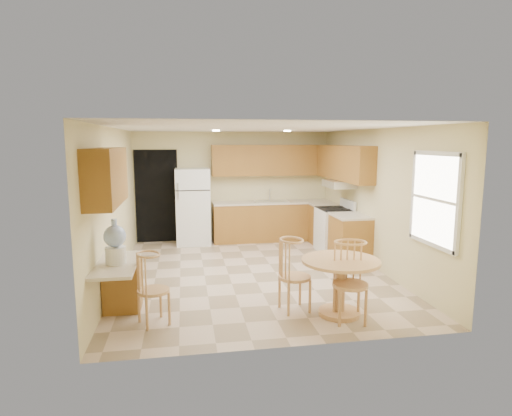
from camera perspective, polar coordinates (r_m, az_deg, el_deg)
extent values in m
plane|color=#CDB094|center=(7.56, -0.53, -8.68)|extent=(5.50, 5.50, 0.00)
cube|color=white|center=(7.21, -0.56, 10.62)|extent=(4.50, 5.50, 0.02)
cube|color=beige|center=(9.99, -3.05, 2.93)|extent=(4.50, 0.02, 2.50)
cube|color=beige|center=(4.63, 4.89, -4.01)|extent=(4.50, 0.02, 2.50)
cube|color=beige|center=(7.28, -18.32, 0.28)|extent=(0.02, 5.50, 2.50)
cube|color=beige|center=(7.95, 15.68, 1.10)|extent=(0.02, 5.50, 2.50)
cube|color=black|center=(9.95, -13.10, 1.53)|extent=(0.90, 0.02, 2.10)
cube|color=#9C6827|center=(9.95, 2.20, -1.82)|extent=(2.75, 0.60, 0.87)
cube|color=beige|center=(9.88, 2.22, 0.77)|extent=(2.75, 0.63, 0.04)
cube|color=#9C6827|center=(9.67, 9.18, -2.25)|extent=(0.60, 0.59, 0.87)
cube|color=beige|center=(9.59, 9.25, 0.42)|extent=(0.63, 0.59, 0.04)
cube|color=#9C6827|center=(8.34, 12.41, -4.13)|extent=(0.60, 0.80, 0.87)
cube|color=beige|center=(8.25, 12.51, -1.05)|extent=(0.63, 0.80, 0.04)
cube|color=#9C6827|center=(9.92, 2.09, 6.38)|extent=(2.75, 0.33, 0.70)
cube|color=#9C6827|center=(8.94, 11.56, 5.93)|extent=(0.33, 2.42, 0.70)
cube|color=#9C6827|center=(5.61, -19.34, 3.98)|extent=(0.33, 1.40, 0.70)
cube|color=silver|center=(9.87, 2.07, 0.89)|extent=(0.78, 0.44, 0.01)
cube|color=silver|center=(8.92, 11.04, 3.17)|extent=(0.50, 0.76, 0.14)
cube|color=#9C6827|center=(6.17, -17.41, -9.69)|extent=(0.48, 0.42, 0.72)
cube|color=beige|center=(5.69, -18.09, -7.16)|extent=(0.50, 1.20, 0.04)
cube|color=white|center=(6.30, 22.78, 1.07)|extent=(0.05, 1.00, 1.20)
cube|color=white|center=(6.25, 23.04, 6.71)|extent=(0.05, 1.10, 0.06)
cube|color=white|center=(6.41, 22.37, -4.43)|extent=(0.05, 1.10, 0.06)
cube|color=white|center=(5.86, 25.45, 0.36)|extent=(0.05, 0.06, 1.28)
cube|color=white|center=(6.75, 20.31, 1.68)|extent=(0.05, 0.06, 1.28)
cylinder|color=white|center=(8.35, -5.33, 10.24)|extent=(0.14, 0.14, 0.02)
cylinder|color=white|center=(8.57, 4.19, 10.22)|extent=(0.14, 0.14, 0.02)
cube|color=white|center=(9.63, -8.41, 0.21)|extent=(0.75, 0.70, 1.69)
cube|color=black|center=(9.22, -8.42, 2.33)|extent=(0.73, 0.01, 0.02)
cube|color=silver|center=(9.23, -10.35, 1.65)|extent=(0.03, 0.03, 0.18)
cube|color=silver|center=(9.20, -10.38, 2.88)|extent=(0.03, 0.03, 0.14)
cube|color=white|center=(9.03, 10.38, -2.97)|extent=(0.65, 0.76, 0.90)
cube|color=black|center=(8.95, 10.46, -0.12)|extent=(0.64, 0.75, 0.02)
cube|color=white|center=(9.04, 12.15, 0.53)|extent=(0.06, 0.76, 0.18)
cylinder|color=tan|center=(5.95, 11.03, -13.51)|extent=(0.55, 0.55, 0.06)
cylinder|color=tan|center=(5.83, 11.13, -10.42)|extent=(0.14, 0.14, 0.68)
cylinder|color=tan|center=(5.72, 11.24, -6.93)|extent=(1.02, 1.02, 0.04)
cylinder|color=tan|center=(5.86, 5.18, -9.17)|extent=(0.44, 0.44, 0.04)
cylinder|color=tan|center=(6.05, 3.31, -10.92)|extent=(0.04, 0.04, 0.47)
cylinder|color=tan|center=(6.12, 6.21, -10.71)|extent=(0.04, 0.04, 0.47)
cylinder|color=tan|center=(5.76, 4.02, -11.95)|extent=(0.04, 0.04, 0.47)
cylinder|color=tan|center=(5.84, 7.06, -11.71)|extent=(0.04, 0.04, 0.47)
cylinder|color=tan|center=(5.62, 12.44, -9.96)|extent=(0.45, 0.45, 0.04)
cylinder|color=tan|center=(5.79, 10.24, -11.88)|extent=(0.04, 0.04, 0.48)
cylinder|color=tan|center=(5.90, 13.25, -11.57)|extent=(0.04, 0.04, 0.48)
cylinder|color=tan|center=(5.51, 11.40, -13.02)|extent=(0.04, 0.04, 0.48)
cylinder|color=tan|center=(5.63, 14.56, -12.66)|extent=(0.04, 0.04, 0.48)
cylinder|color=tan|center=(5.59, -13.52, -10.68)|extent=(0.40, 0.40, 0.04)
cylinder|color=tan|center=(5.81, -14.79, -12.23)|extent=(0.03, 0.03, 0.43)
cylinder|color=tan|center=(5.79, -11.90, -12.20)|extent=(0.03, 0.03, 0.43)
cylinder|color=tan|center=(5.55, -15.06, -13.29)|extent=(0.03, 0.03, 0.43)
cylinder|color=tan|center=(5.53, -12.01, -13.26)|extent=(0.03, 0.03, 0.43)
cylinder|color=white|center=(5.63, -18.20, -6.00)|extent=(0.25, 0.25, 0.21)
sphere|color=#99B4ED|center=(5.58, -18.32, -3.58)|extent=(0.27, 0.27, 0.27)
cylinder|color=#99B4ED|center=(5.54, -18.41, -1.81)|extent=(0.07, 0.07, 0.08)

